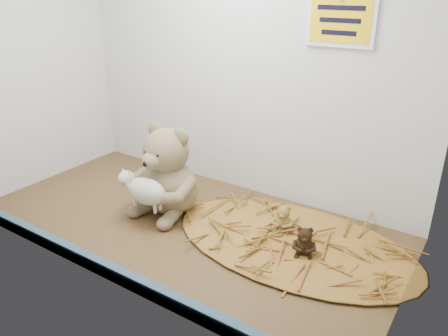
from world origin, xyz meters
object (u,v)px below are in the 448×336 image
Objects in this scene: main_teddy at (168,169)px; toy_lamb at (146,191)px; mini_teddy_brown at (305,239)px; mini_teddy_tan at (283,216)px.

toy_lamb is (0.00, -9.69, -3.16)cm from main_teddy.
main_teddy reaches higher than toy_lamb.
main_teddy is 1.66× the size of toy_lamb.
mini_teddy_brown is at bearing 1.44° from main_teddy.
mini_teddy_tan is 0.99× the size of mini_teddy_brown.
mini_teddy_brown is at bearing -51.80° from mini_teddy_tan.
mini_teddy_tan is (34.13, 16.93, -5.33)cm from toy_lamb.
mini_teddy_tan and mini_teddy_brown have the same top height.
toy_lamb is 2.17× the size of mini_teddy_brown.
mini_teddy_tan is at bearing 119.38° from mini_teddy_brown.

